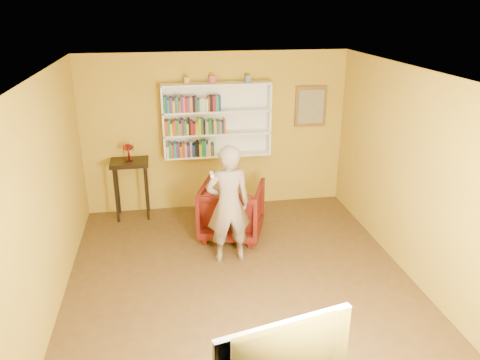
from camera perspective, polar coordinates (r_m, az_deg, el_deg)
name	(u,v)px	position (r m, az deg, el deg)	size (l,w,h in m)	color
room_shell	(240,211)	(5.84, 0.06, -3.75)	(5.30, 5.80, 2.88)	#483217
bookshelf	(216,120)	(7.91, -2.89, 7.35)	(1.80, 0.29, 1.23)	white
books_row_lower	(190,149)	(7.89, -6.09, 3.73)	(0.79, 0.19, 0.27)	beige
books_row_middle	(195,127)	(7.79, -5.50, 6.43)	(0.99, 0.19, 0.27)	#9C3D1C
books_row_upper	(192,104)	(7.70, -5.84, 9.18)	(0.92, 0.19, 0.27)	#1C7F3C
ornament_left	(187,80)	(7.68, -6.50, 11.97)	(0.08, 0.08, 0.11)	#BD7F36
ornament_centre	(212,79)	(7.71, -3.40, 12.16)	(0.09, 0.09, 0.12)	#AB3959
ornament_right	(248,79)	(7.79, 0.96, 12.25)	(0.08, 0.08, 0.12)	slate
framed_painting	(311,106)	(8.27, 8.61, 8.86)	(0.55, 0.05, 0.70)	brown
console_table	(130,171)	(7.94, -13.24, 1.12)	(0.61, 0.47, 1.01)	black
ruby_lustre	(128,149)	(7.83, -13.47, 3.72)	(0.17, 0.17, 0.28)	maroon
armchair	(232,210)	(7.26, -1.01, -3.68)	(0.91, 0.94, 0.86)	#400604
person	(228,205)	(6.41, -1.43, -3.01)	(0.62, 0.41, 1.70)	#7A6659
game_remote	(212,175)	(5.92, -3.47, 0.67)	(0.04, 0.15, 0.04)	silver
television	(277,348)	(4.06, 4.52, -19.72)	(1.18, 0.15, 0.68)	black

